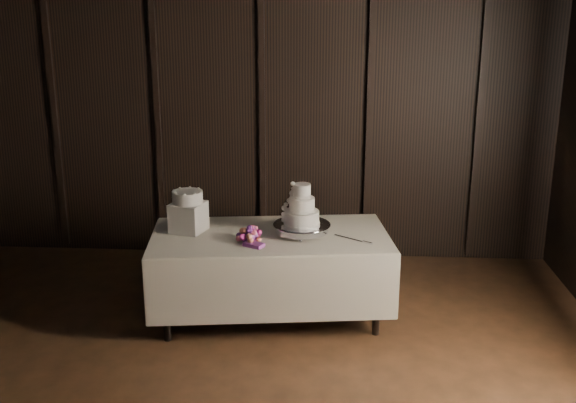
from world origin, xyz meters
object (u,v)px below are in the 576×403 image
(wedding_cake, at_px, (299,209))
(bouquet, at_px, (249,235))
(small_cake, at_px, (188,197))
(cake_stand, at_px, (302,229))
(display_table, at_px, (270,272))
(box_pedestal, at_px, (188,217))

(wedding_cake, bearing_deg, bouquet, -133.05)
(wedding_cake, xyz_separation_m, small_cake, (-0.94, 0.04, 0.07))
(cake_stand, xyz_separation_m, small_cake, (-0.96, 0.02, 0.26))
(display_table, height_order, box_pedestal, box_pedestal)
(display_table, distance_m, bouquet, 0.47)
(cake_stand, distance_m, bouquet, 0.46)
(box_pedestal, bearing_deg, wedding_cake, -2.17)
(display_table, distance_m, small_cake, 0.95)
(wedding_cake, relative_size, small_cake, 1.35)
(box_pedestal, relative_size, small_cake, 1.01)
(box_pedestal, bearing_deg, display_table, -3.10)
(bouquet, bearing_deg, small_cake, 157.75)
(wedding_cake, distance_m, box_pedestal, 0.94)
(wedding_cake, distance_m, bouquet, 0.47)
(small_cake, bearing_deg, box_pedestal, 0.00)
(display_table, xyz_separation_m, cake_stand, (0.26, 0.02, 0.39))
(box_pedestal, bearing_deg, cake_stand, -1.25)
(display_table, relative_size, bouquet, 5.78)
(wedding_cake, height_order, bouquet, wedding_cake)
(box_pedestal, bearing_deg, bouquet, -22.25)
(wedding_cake, xyz_separation_m, bouquet, (-0.39, -0.19, -0.17))
(display_table, xyz_separation_m, wedding_cake, (0.24, 0.00, 0.57))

